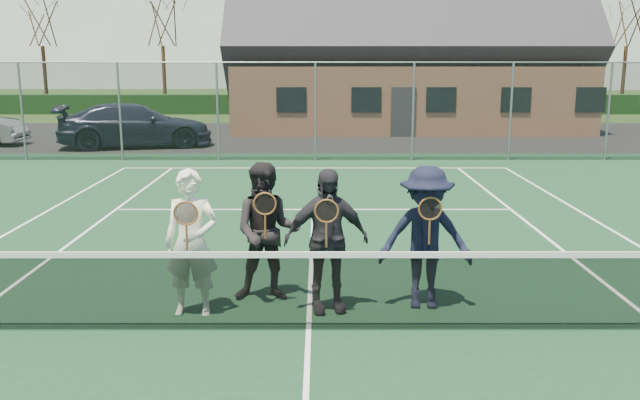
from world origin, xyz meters
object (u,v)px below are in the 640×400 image
object	(u,v)px
player_a	(191,243)
player_b	(267,232)
car_c	(135,125)
clubhouse	(405,39)
player_d	(426,238)
tennis_net	(308,288)
player_c	(326,240)

from	to	relation	value
player_a	player_b	bearing A→B (deg)	31.36
car_c	clubhouse	xyz separation A→B (m)	(10.45, 7.19, 3.21)
clubhouse	player_a	bearing A→B (deg)	-103.00
car_c	player_d	world-z (taller)	player_d
player_d	tennis_net	bearing A→B (deg)	-151.66
player_a	player_d	distance (m)	2.88
tennis_net	player_d	bearing A→B (deg)	28.34
clubhouse	player_d	distance (m)	23.56
player_b	player_d	distance (m)	2.01
clubhouse	player_b	size ratio (longest dim) A/B	8.67
player_a	player_d	xyz separation A→B (m)	(2.87, 0.25, -0.00)
tennis_net	player_d	size ratio (longest dim) A/B	6.49
player_b	player_c	bearing A→B (deg)	-28.41
tennis_net	player_b	bearing A→B (deg)	117.21
player_d	clubhouse	bearing A→B (deg)	83.73
tennis_net	player_a	bearing A→B (deg)	159.52
tennis_net	player_b	world-z (taller)	player_b
tennis_net	player_c	distance (m)	0.79
player_b	player_d	size ratio (longest dim) A/B	1.00
tennis_net	car_c	bearing A→B (deg)	110.98
car_c	player_a	world-z (taller)	player_a
player_c	clubhouse	bearing A→B (deg)	80.78
car_c	clubhouse	bearing A→B (deg)	-68.24
player_b	tennis_net	bearing A→B (deg)	-62.79
clubhouse	player_a	distance (m)	24.28
tennis_net	player_b	xyz separation A→B (m)	(-0.55, 1.06, 0.38)
player_b	player_d	bearing A→B (deg)	-8.04
tennis_net	player_a	size ratio (longest dim) A/B	6.49
clubhouse	player_c	xyz separation A→B (m)	(-3.79, -23.34, -3.07)
player_d	player_b	bearing A→B (deg)	171.96
player_c	tennis_net	bearing A→B (deg)	-107.76
player_a	player_c	xyz separation A→B (m)	(1.63, 0.12, -0.00)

